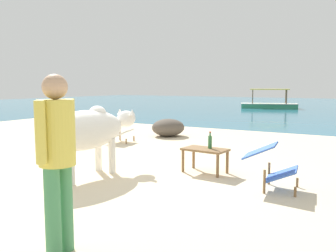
{
  "coord_description": "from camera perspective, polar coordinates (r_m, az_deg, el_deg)",
  "views": [
    {
      "loc": [
        4.66,
        -4.65,
        1.57
      ],
      "look_at": [
        0.15,
        3.0,
        0.55
      ],
      "focal_mm": 38.47,
      "sensor_mm": 36.0,
      "label": 1
    }
  ],
  "objects": [
    {
      "name": "sand_beach",
      "position": [
        6.76,
        -14.26,
        -6.9
      ],
      "size": [
        18.0,
        14.0,
        0.04
      ],
      "primitive_type": "cube",
      "color": "beige",
      "rests_on": "ground"
    },
    {
      "name": "water_surface",
      "position": [
        27.09,
        20.59,
        2.8
      ],
      "size": [
        60.0,
        36.0,
        0.03
      ],
      "primitive_type": "cube",
      "color": "teal",
      "rests_on": "ground"
    },
    {
      "name": "cow",
      "position": [
        6.11,
        -12.64,
        -0.71
      ],
      "size": [
        0.74,
        2.09,
        1.17
      ],
      "rotation": [
        0.0,
        0.0,
        1.49
      ],
      "color": "silver",
      "rests_on": "sand_beach"
    },
    {
      "name": "low_bench_table",
      "position": [
        6.3,
        5.89,
        -4.19
      ],
      "size": [
        0.79,
        0.5,
        0.43
      ],
      "rotation": [
        0.0,
        0.0,
        -0.08
      ],
      "color": "brown",
      "rests_on": "sand_beach"
    },
    {
      "name": "bottle",
      "position": [
        6.28,
        6.67,
        -2.48
      ],
      "size": [
        0.07,
        0.07,
        0.3
      ],
      "color": "#2D6B38",
      "rests_on": "low_bench_table"
    },
    {
      "name": "deck_chair_near",
      "position": [
        5.49,
        15.98,
        -5.71
      ],
      "size": [
        0.83,
        0.64,
        0.68
      ],
      "rotation": [
        0.0,
        0.0,
        0.14
      ],
      "color": "brown",
      "rests_on": "sand_beach"
    },
    {
      "name": "deck_chair_far",
      "position": [
        9.73,
        -8.0,
        -0.27
      ],
      "size": [
        0.87,
        0.7,
        0.68
      ],
      "rotation": [
        0.0,
        0.0,
        0.23
      ],
      "color": "brown",
      "rests_on": "sand_beach"
    },
    {
      "name": "person_standing",
      "position": [
        3.31,
        -17.16,
        -3.82
      ],
      "size": [
        0.32,
        0.5,
        1.62
      ],
      "rotation": [
        0.0,
        0.0,
        3.34
      ],
      "color": "#428956",
      "rests_on": "sand_beach"
    },
    {
      "name": "shore_rock_large",
      "position": [
        13.54,
        -11.01,
        1.19
      ],
      "size": [
        1.17,
        1.17,
        0.59
      ],
      "primitive_type": "ellipsoid",
      "rotation": [
        0.0,
        0.0,
        1.39
      ],
      "color": "gray",
      "rests_on": "sand_beach"
    },
    {
      "name": "shore_rock_medium",
      "position": [
        10.74,
        0.02,
        -0.24
      ],
      "size": [
        1.08,
        1.14,
        0.52
      ],
      "primitive_type": "ellipsoid",
      "rotation": [
        0.0,
        0.0,
        1.42
      ],
      "color": "brown",
      "rests_on": "sand_beach"
    },
    {
      "name": "boat_green",
      "position": [
        25.06,
        15.71,
        3.37
      ],
      "size": [
        3.85,
        2.17,
        1.29
      ],
      "rotation": [
        0.0,
        0.0,
        3.44
      ],
      "color": "#338E66",
      "rests_on": "water_surface"
    }
  ]
}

